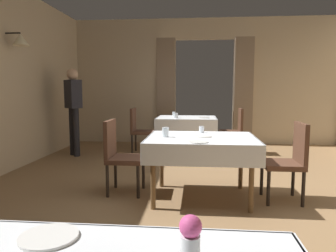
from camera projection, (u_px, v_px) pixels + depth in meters
name	position (u px, v px, depth m)	size (l,w,h in m)	color
ground	(210.00, 203.00, 3.65)	(10.08, 10.08, 0.00)	olive
wall_back	(204.00, 81.00, 7.61)	(6.40, 0.27, 3.00)	tan
dining_table_mid	(201.00, 144.00, 3.75)	(1.29, 1.06, 0.75)	brown
dining_table_far	(187.00, 122.00, 6.43)	(1.20, 0.98, 0.75)	brown
chair_mid_right	(290.00, 158.00, 3.67)	(0.44, 0.44, 0.93)	black
chair_mid_left	(119.00, 153.00, 3.97)	(0.44, 0.44, 0.93)	black
chair_far_right	(235.00, 128.00, 6.47)	(0.44, 0.44, 0.93)	black
chair_far_left	(139.00, 128.00, 6.51)	(0.44, 0.44, 0.93)	black
flower_vase_near	(190.00, 242.00, 0.95)	(0.07, 0.07, 0.19)	silver
plate_near_c	(49.00, 237.00, 1.19)	(0.22, 0.22, 0.01)	white
plate_mid_a	(203.00, 136.00, 3.75)	(0.21, 0.21, 0.01)	white
glass_mid_b	(202.00, 130.00, 4.08)	(0.07, 0.07, 0.09)	silver
glass_mid_c	(165.00, 132.00, 3.73)	(0.08, 0.08, 0.12)	silver
plate_mid_d	(197.00, 142.00, 3.36)	(0.24, 0.24, 0.01)	white
glass_far_a	(176.00, 115.00, 6.23)	(0.08, 0.08, 0.10)	silver
plate_far_b	(204.00, 118.00, 6.27)	(0.21, 0.21, 0.01)	white
glass_far_c	(174.00, 114.00, 6.73)	(0.07, 0.07, 0.09)	silver
person_waiter_by_doorway	(73.00, 104.00, 6.18)	(0.41, 0.41, 1.72)	black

